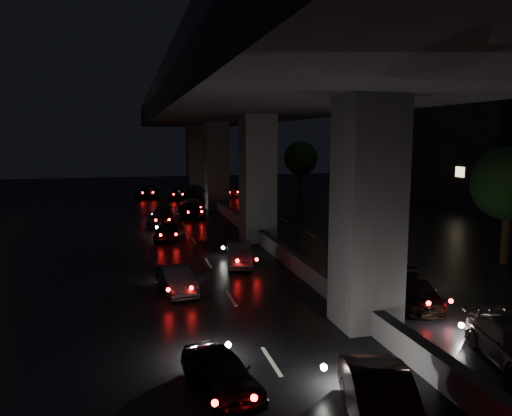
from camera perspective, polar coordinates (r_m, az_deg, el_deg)
name	(u,v)px	position (r m, az deg, el deg)	size (l,w,h in m)	color
ground	(281,259)	(27.45, 2.83, -5.79)	(120.00, 120.00, 0.00)	black
viaduct	(258,109)	(31.50, 0.20, 11.30)	(12.00, 80.00, 10.50)	#343436
median_barrier	(258,234)	(32.06, 0.19, -2.97)	(0.45, 70.00, 0.85)	#343436
building_right_far	(472,128)	(57.31, 23.42, 8.37)	(12.00, 22.00, 15.00)	black
tree_b	(509,184)	(28.69, 26.96, 2.45)	(3.80, 3.80, 6.12)	black
tree_c	(366,166)	(42.02, 12.45, 4.66)	(3.80, 3.80, 6.12)	black
tree_d	(301,158)	(56.74, 5.14, 5.67)	(3.80, 3.80, 6.12)	black
streetlight_far	(336,147)	(47.38, 9.18, 6.89)	(2.52, 0.44, 9.00)	#2D2D33
car_0	(222,372)	(13.64, -3.96, -18.22)	(1.29, 3.22, 1.10)	black
car_1	(382,403)	(12.39, 14.17, -20.80)	(1.38, 3.97, 1.31)	black
car_3	(414,291)	(20.90, 17.63, -9.07)	(1.56, 3.83, 1.11)	black
car_4	(176,280)	(21.75, -9.13, -8.13)	(1.16, 3.32, 1.09)	black
car_5	(239,254)	(25.91, -1.92, -5.31)	(1.23, 3.52, 1.16)	#262629
car_6	(166,231)	(32.64, -10.21, -2.66)	(1.33, 3.30, 1.12)	black
car_7	(161,218)	(38.18, -10.81, -1.10)	(1.59, 3.91, 1.13)	black
car_8	(192,210)	(41.26, -7.33, -0.23)	(1.52, 3.79, 1.29)	black
car_9	(192,206)	(44.08, -7.28, 0.21)	(1.22, 3.48, 1.15)	#3F3D36
car_10	(177,193)	(54.39, -9.05, 1.65)	(1.85, 4.02, 1.12)	black
car_11	(147,192)	(55.76, -12.33, 1.82)	(2.16, 4.68, 1.30)	black
car_12	(231,191)	(55.70, -2.93, 1.90)	(1.34, 3.32, 1.13)	#5A5D62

